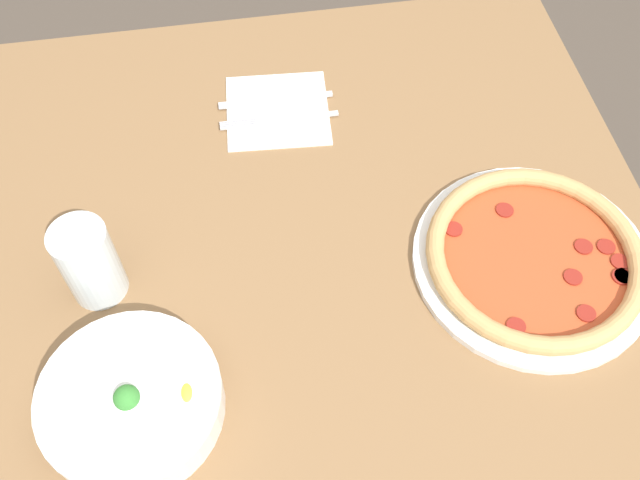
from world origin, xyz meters
TOP-DOWN VIEW (x-y plane):
  - ground_plane at (0.00, 0.00)m, footprint 8.00×8.00m
  - dining_table at (0.00, 0.00)m, footprint 1.23×1.02m
  - pizza at (0.01, -0.30)m, footprint 0.34×0.34m
  - bowl at (-0.12, 0.26)m, footprint 0.23×0.23m
  - napkin at (0.37, 0.02)m, footprint 0.18×0.18m
  - fork at (0.34, 0.02)m, footprint 0.02×0.20m
  - knife at (0.39, 0.01)m, footprint 0.02×0.19m
  - glass at (0.07, 0.31)m, footprint 0.08×0.08m

SIDE VIEW (x-z plane):
  - ground_plane at x=0.00m, z-range 0.00..0.00m
  - dining_table at x=0.00m, z-range 0.27..0.99m
  - napkin at x=0.37m, z-range 0.72..0.72m
  - knife at x=0.39m, z-range 0.72..0.73m
  - fork at x=0.34m, z-range 0.72..0.73m
  - pizza at x=0.01m, z-range 0.72..0.76m
  - bowl at x=-0.12m, z-range 0.72..0.79m
  - glass at x=0.07m, z-range 0.72..0.85m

